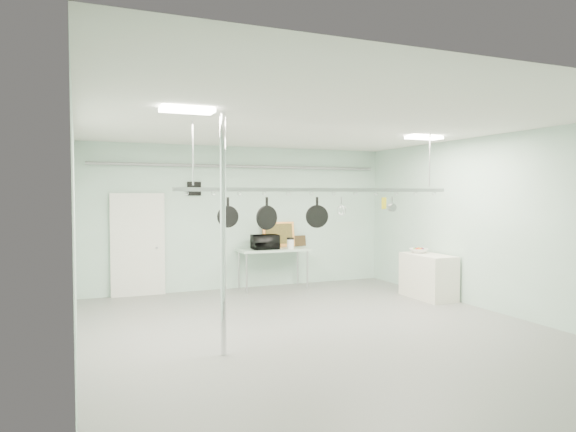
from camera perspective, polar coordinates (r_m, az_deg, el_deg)
name	(u,v)px	position (r m, az deg, el deg)	size (l,w,h in m)	color
floor	(319,331)	(8.21, 3.50, -12.60)	(8.00, 8.00, 0.00)	gray
ceiling	(320,125)	(8.00, 3.56, 10.05)	(7.00, 8.00, 0.02)	silver
back_wall	(242,218)	(11.66, -5.10, -0.17)	(7.00, 0.02, 3.20)	silver
right_wall	(493,223)	(9.98, 21.86, -0.78)	(0.02, 8.00, 3.20)	silver
door	(138,246)	(11.18, -16.35, -3.20)	(1.10, 0.10, 2.20)	silver
wall_vent	(194,189)	(11.35, -10.39, 3.01)	(0.30, 0.04, 0.30)	black
conduit_pipe	(243,166)	(11.58, -4.98, 5.51)	(0.07, 0.07, 6.60)	gray
chrome_pole	(223,235)	(6.78, -7.22, -2.06)	(0.08, 0.08, 3.20)	silver
prep_table	(273,252)	(11.55, -1.65, -4.01)	(1.60, 0.70, 0.91)	silver
side_cabinet	(428,276)	(10.93, 15.30, -6.49)	(0.60, 1.20, 0.90)	white
pot_rack	(323,188)	(8.29, 3.88, 3.12)	(4.80, 0.06, 1.00)	#B7B7BC
light_panel_left	(187,110)	(6.53, -11.14, 11.46)	(0.65, 0.30, 0.05)	white
light_panel_right	(424,138)	(9.76, 14.87, 8.42)	(0.65, 0.30, 0.05)	white
microwave	(265,242)	(11.42, -2.56, -2.90)	(0.58, 0.39, 0.32)	black
coffee_canister	(290,244)	(11.50, 0.27, -3.14)	(0.15, 0.15, 0.21)	white
painting_large	(279,234)	(11.88, -1.05, -2.07)	(0.78, 0.05, 0.58)	orange
painting_small	(300,241)	(12.10, 1.30, -2.77)	(0.30, 0.04, 0.25)	#372713
fruit_bowl	(419,251)	(11.08, 14.31, -3.76)	(0.38, 0.38, 0.09)	white
skillet_left	(228,212)	(7.72, -6.70, 0.46)	(0.32, 0.06, 0.44)	black
skillet_mid	(267,214)	(7.91, -2.37, 0.26)	(0.37, 0.06, 0.51)	black
skillet_right	(317,212)	(8.25, 3.25, 0.43)	(0.37, 0.06, 0.49)	black
whisk	(341,206)	(8.44, 5.96, 1.16)	(0.16, 0.16, 0.28)	#A8A7AC
grater	(384,203)	(8.86, 10.61, 1.41)	(0.09, 0.02, 0.22)	yellow
saucepan	(392,204)	(8.95, 11.48, 1.34)	(0.13, 0.08, 0.24)	#B5B6BA
fruit_cluster	(419,249)	(11.08, 14.31, -3.55)	(0.24, 0.24, 0.09)	#B61A10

